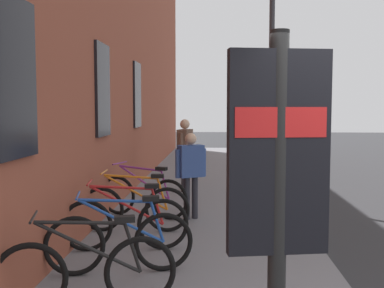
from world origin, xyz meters
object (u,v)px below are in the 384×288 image
object	(u,v)px
bicycle_leaning_wall	(135,208)
bicycle_end_of_row	(120,242)
bicycle_mid_rack	(87,272)
bicycle_under_window	(143,196)
bicycle_by_door	(126,223)
street_lamp	(271,62)
transit_info_sign	(278,181)
pedestrian_by_facade	(191,167)
pedestrian_crossing_street	(185,147)

from	to	relation	value
bicycle_leaning_wall	bicycle_end_of_row	bearing A→B (deg)	-175.17
bicycle_mid_rack	bicycle_under_window	world-z (taller)	same
bicycle_by_door	street_lamp	xyz separation A→B (m)	(4.22, -2.45, 2.58)
bicycle_by_door	transit_info_sign	bearing A→B (deg)	-157.23
bicycle_under_window	pedestrian_by_facade	xyz separation A→B (m)	(-0.09, -0.87, 0.55)
bicycle_leaning_wall	pedestrian_by_facade	bearing A→B (deg)	-42.79
bicycle_mid_rack	transit_info_sign	bearing A→B (deg)	-139.36
bicycle_end_of_row	pedestrian_crossing_street	distance (m)	5.53
bicycle_mid_rack	pedestrian_crossing_street	xyz separation A→B (m)	(6.53, -0.50, 0.65)
transit_info_sign	street_lamp	size ratio (longest dim) A/B	0.48
bicycle_by_door	transit_info_sign	distance (m)	4.29
bicycle_under_window	pedestrian_by_facade	world-z (taller)	pedestrian_by_facade
pedestrian_crossing_street	street_lamp	bearing A→B (deg)	-100.61
bicycle_under_window	transit_info_sign	bearing A→B (deg)	-163.94
pedestrian_crossing_street	street_lamp	size ratio (longest dim) A/B	0.34
transit_info_sign	bicycle_under_window	bearing A→B (deg)	16.06
bicycle_end_of_row	street_lamp	xyz separation A→B (m)	(5.11, -2.34, 2.58)
bicycle_mid_rack	pedestrian_by_facade	size ratio (longest dim) A/B	1.13
bicycle_mid_rack	bicycle_leaning_wall	world-z (taller)	same
bicycle_by_door	pedestrian_crossing_street	size ratio (longest dim) A/B	1.04
bicycle_mid_rack	street_lamp	xyz separation A→B (m)	(6.16, -2.45, 2.58)
bicycle_end_of_row	pedestrian_crossing_street	world-z (taller)	pedestrian_crossing_street
street_lamp	pedestrian_crossing_street	bearing A→B (deg)	79.39
bicycle_leaning_wall	pedestrian_by_facade	distance (m)	1.36
bicycle_mid_rack	pedestrian_by_facade	distance (m)	3.95
pedestrian_crossing_street	street_lamp	world-z (taller)	street_lamp
bicycle_leaning_wall	pedestrian_crossing_street	size ratio (longest dim) A/B	1.04
bicycle_by_door	pedestrian_crossing_street	distance (m)	4.66
transit_info_sign	pedestrian_crossing_street	world-z (taller)	transit_info_sign
bicycle_mid_rack	bicycle_under_window	xyz separation A→B (m)	(3.92, 0.07, 0.00)
bicycle_by_door	bicycle_under_window	bearing A→B (deg)	1.96
bicycle_leaning_wall	street_lamp	size ratio (longest dim) A/B	0.35
transit_info_sign	pedestrian_by_facade	xyz separation A→B (m)	(5.68, 0.79, -0.66)
bicycle_leaning_wall	bicycle_under_window	xyz separation A→B (m)	(1.00, 0.02, 0.00)
bicycle_by_door	transit_info_sign	xyz separation A→B (m)	(-3.79, -1.59, 1.21)
bicycle_end_of_row	street_lamp	distance (m)	6.19
transit_info_sign	bicycle_by_door	bearing A→B (deg)	22.77
bicycle_mid_rack	transit_info_sign	xyz separation A→B (m)	(-1.85, -1.58, 1.21)
pedestrian_crossing_street	street_lamp	xyz separation A→B (m)	(-0.36, -1.95, 1.94)
bicycle_by_door	pedestrian_by_facade	xyz separation A→B (m)	(1.89, -0.80, 0.55)
bicycle_by_door	pedestrian_by_facade	bearing A→B (deg)	-22.93
bicycle_end_of_row	transit_info_sign	distance (m)	3.47
bicycle_mid_rack	bicycle_by_door	size ratio (longest dim) A/B	0.98
pedestrian_crossing_street	pedestrian_by_facade	world-z (taller)	pedestrian_crossing_street
bicycle_end_of_row	bicycle_by_door	size ratio (longest dim) A/B	0.99
bicycle_end_of_row	bicycle_under_window	distance (m)	2.87
bicycle_mid_rack	bicycle_by_door	world-z (taller)	same
bicycle_end_of_row	pedestrian_crossing_street	bearing A→B (deg)	-4.11
transit_info_sign	bicycle_leaning_wall	bearing A→B (deg)	18.95
bicycle_end_of_row	bicycle_by_door	world-z (taller)	same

